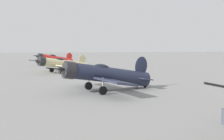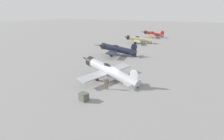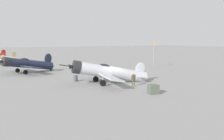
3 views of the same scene
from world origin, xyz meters
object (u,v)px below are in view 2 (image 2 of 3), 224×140
airplane_mid_apron (117,49)px  airplane_far_line (138,39)px  ground_crew_mechanic (107,82)px  equipment_crate (84,97)px  airplane_outer_stand (153,34)px  airplane_foreground (110,71)px  fuel_drum (105,69)px

airplane_mid_apron → airplane_far_line: airplane_mid_apron is taller
ground_crew_mechanic → equipment_crate: size_ratio=1.39×
airplane_mid_apron → ground_crew_mechanic: (-8.92, 20.02, -0.58)m
airplane_outer_stand → ground_crew_mechanic: bearing=81.6°
ground_crew_mechanic → equipment_crate: (0.61, 4.50, -0.54)m
ground_crew_mechanic → airplane_mid_apron: bearing=-162.1°
equipment_crate → airplane_mid_apron: bearing=-71.3°
airplane_far_line → airplane_foreground: bearing=80.4°
fuel_drum → airplane_mid_apron: bearing=-72.2°
airplane_mid_apron → airplane_far_line: (2.74, -20.69, -0.16)m
ground_crew_mechanic → fuel_drum: size_ratio=2.01×
airplane_foreground → airplane_mid_apron: size_ratio=1.13×
fuel_drum → airplane_far_line: bearing=-78.5°
ground_crew_mechanic → equipment_crate: ground_crew_mechanic is taller
equipment_crate → fuel_drum: (4.23, -11.80, -0.08)m
airplane_mid_apron → fuel_drum: (-4.09, 12.72, -1.20)m
airplane_foreground → airplane_far_line: bearing=-63.7°
airplane_outer_stand → fuel_drum: airplane_outer_stand is taller
airplane_outer_stand → fuel_drum: size_ratio=11.99×
fuel_drum → airplane_foreground: bearing=131.2°
ground_crew_mechanic → fuel_drum: ground_crew_mechanic is taller
airplane_mid_apron → airplane_foreground: bearing=100.6°
airplane_foreground → ground_crew_mechanic: airplane_foreground is taller
airplane_foreground → airplane_far_line: 38.48m
airplane_mid_apron → airplane_outer_stand: 38.58m
airplane_foreground → airplane_outer_stand: (10.51, -54.90, 0.07)m
airplane_foreground → airplane_mid_apron: (7.34, -16.44, 0.10)m
airplane_mid_apron → ground_crew_mechanic: bearing=100.5°
ground_crew_mechanic → fuel_drum: (4.84, -7.30, -0.62)m
airplane_foreground → ground_crew_mechanic: bearing=125.0°
airplane_foreground → airplane_outer_stand: 55.89m
airplane_mid_apron → airplane_far_line: 20.88m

